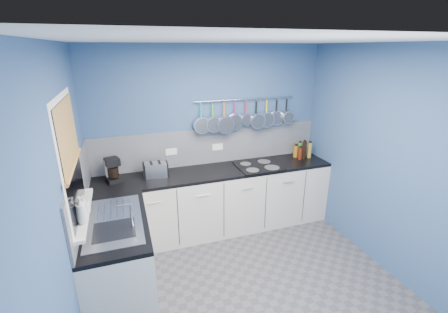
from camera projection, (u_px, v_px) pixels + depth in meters
floor at (250, 287)px, 3.33m from camera, size 3.20×3.00×0.02m
ceiling at (260, 39)px, 2.48m from camera, size 3.20×3.00×0.02m
wall_back at (210, 139)px, 4.25m from camera, size 3.20×0.02×2.50m
wall_front at (376, 297)px, 1.55m from camera, size 3.20×0.02×2.50m
wall_left at (68, 208)px, 2.42m from camera, size 0.02×3.00×2.50m
wall_right at (387, 162)px, 3.39m from camera, size 0.02×3.00×2.50m
backsplash_back at (210, 146)px, 4.26m from camera, size 3.20×0.02×0.50m
backsplash_left at (80, 188)px, 2.99m from camera, size 0.02×1.80×0.50m
cabinet_run_back at (217, 201)px, 4.25m from camera, size 3.20×0.60×0.86m
worktop_back at (217, 171)px, 4.10m from camera, size 3.20×0.60×0.04m
cabinet_run_left at (120, 262)px, 3.05m from camera, size 0.60×1.20×0.86m
worktop_left at (114, 223)px, 2.90m from camera, size 0.60×1.20×0.04m
window_frame at (71, 159)px, 2.59m from camera, size 0.01×1.00×1.10m
window_glass at (71, 159)px, 2.59m from camera, size 0.01×0.90×1.00m
bamboo_blind at (68, 134)px, 2.52m from camera, size 0.01×0.90×0.55m
window_sill at (83, 212)px, 2.77m from camera, size 0.10×0.98×0.03m
sink_unit at (114, 220)px, 2.89m from camera, size 0.50×0.95×0.01m
mixer_tap at (131, 215)px, 2.74m from camera, size 0.12×0.08×0.26m
socket_left at (171, 152)px, 4.09m from camera, size 0.15×0.01×0.09m
socket_right at (218, 147)px, 4.29m from camera, size 0.15×0.01×0.09m
pot_rail at (246, 99)px, 4.17m from camera, size 1.45×0.02×0.02m
soap_bottle_a at (81, 210)px, 2.54m from camera, size 0.11×0.11×0.24m
soap_bottle_b at (83, 205)px, 2.70m from camera, size 0.09×0.09×0.17m
paper_towel at (110, 170)px, 3.74m from camera, size 0.13×0.13×0.27m
coffee_maker at (113, 170)px, 3.70m from camera, size 0.21×0.23×0.29m
toaster at (156, 170)px, 3.86m from camera, size 0.30×0.20×0.18m
canister at (159, 171)px, 3.90m from camera, size 0.09×0.09×0.12m
hob at (259, 166)px, 4.21m from camera, size 0.59×0.52×0.01m
pan_0 at (201, 118)px, 4.04m from camera, size 0.23×0.09×0.42m
pan_1 at (213, 117)px, 4.08m from camera, size 0.22×0.10×0.41m
pan_2 at (224, 117)px, 4.14m from camera, size 0.24×0.12×0.43m
pan_3 at (235, 115)px, 4.18m from camera, size 0.23×0.06×0.42m
pan_4 at (246, 112)px, 4.22m from camera, size 0.17×0.09×0.36m
pan_5 at (256, 113)px, 4.28m from camera, size 0.22×0.12×0.41m
pan_6 at (266, 113)px, 4.32m from camera, size 0.22×0.08×0.41m
pan_7 at (276, 111)px, 4.37m from camera, size 0.20×0.06×0.39m
pan_8 at (286, 110)px, 4.41m from camera, size 0.18×0.11×0.37m
condiment_0 at (305, 152)px, 4.62m from camera, size 0.05×0.05×0.11m
condiment_1 at (300, 149)px, 4.58m from camera, size 0.05×0.05×0.22m
condiment_2 at (296, 151)px, 4.56m from camera, size 0.07×0.07×0.18m
condiment_3 at (310, 150)px, 4.52m from camera, size 0.06×0.06×0.23m
condiment_4 at (304, 150)px, 4.46m from camera, size 0.06×0.06×0.26m
condiment_5 at (300, 153)px, 4.47m from camera, size 0.06×0.06×0.17m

